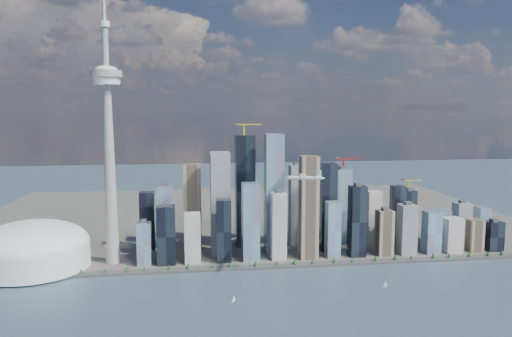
{
  "coord_description": "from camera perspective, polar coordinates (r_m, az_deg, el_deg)",
  "views": [
    {
      "loc": [
        -155.73,
        -633.23,
        295.03
      ],
      "look_at": [
        -33.45,
        260.0,
        184.17
      ],
      "focal_mm": 35.0,
      "sensor_mm": 36.0,
      "label": 1
    }
  ],
  "objects": [
    {
      "name": "ground",
      "position": [
        715.74,
        5.75,
        -17.37
      ],
      "size": [
        4000.0,
        4000.0,
        0.0
      ],
      "primitive_type": "plane",
      "color": "#2D444F",
      "rests_on": "ground"
    },
    {
      "name": "seawall",
      "position": [
        943.52,
        2.14,
        -11.09
      ],
      "size": [
        1100.0,
        22.0,
        4.0
      ],
      "primitive_type": "cube",
      "color": "#383838",
      "rests_on": "ground"
    },
    {
      "name": "land",
      "position": [
        1374.02,
        -1.11,
        -5.33
      ],
      "size": [
        1400.0,
        900.0,
        3.0
      ],
      "primitive_type": "cube",
      "color": "#4C4C47",
      "rests_on": "ground"
    },
    {
      "name": "shoreline_trees",
      "position": [
        941.43,
        2.14,
        -10.7
      ],
      "size": [
        960.53,
        7.2,
        8.8
      ],
      "color": "#3F2D1E",
      "rests_on": "seawall"
    },
    {
      "name": "skyscraper_cluster",
      "position": [
        1016.45,
        4.63,
        -5.17
      ],
      "size": [
        736.0,
        142.0,
        260.9
      ],
      "color": "black",
      "rests_on": "land"
    },
    {
      "name": "needle_tower",
      "position": [
        956.04,
        -16.48,
        3.17
      ],
      "size": [
        56.0,
        56.0,
        550.5
      ],
      "color": "gray",
      "rests_on": "land"
    },
    {
      "name": "dome_stadium",
      "position": [
        1008.5,
        -24.15,
        -8.3
      ],
      "size": [
        200.0,
        200.0,
        86.0
      ],
      "color": "white",
      "rests_on": "land"
    },
    {
      "name": "airplane",
      "position": [
        834.92,
        5.61,
        -1.03
      ],
      "size": [
        65.18,
        57.91,
        15.93
      ],
      "rotation": [
        0.0,
        0.0,
        -0.18
      ],
      "color": "silver",
      "rests_on": "ground"
    },
    {
      "name": "sailboat_west",
      "position": [
        789.15,
        -2.59,
        -14.7
      ],
      "size": [
        7.2,
        4.15,
        10.19
      ],
      "rotation": [
        0.0,
        0.0,
        0.38
      ],
      "color": "white",
      "rests_on": "ground"
    },
    {
      "name": "sailboat_east",
      "position": [
        876.07,
        14.55,
        -12.67
      ],
      "size": [
        7.48,
        2.58,
        10.34
      ],
      "rotation": [
        0.0,
        0.0,
        -0.1
      ],
      "color": "white",
      "rests_on": "ground"
    }
  ]
}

